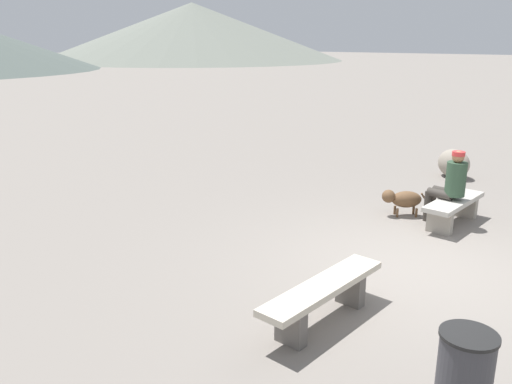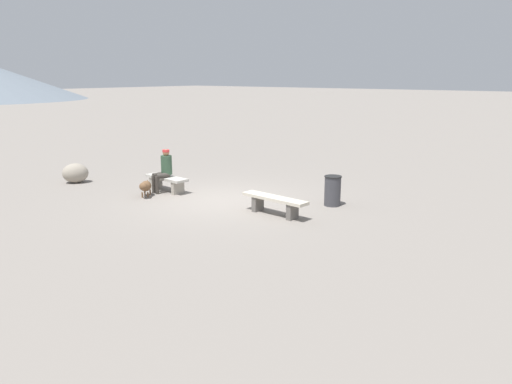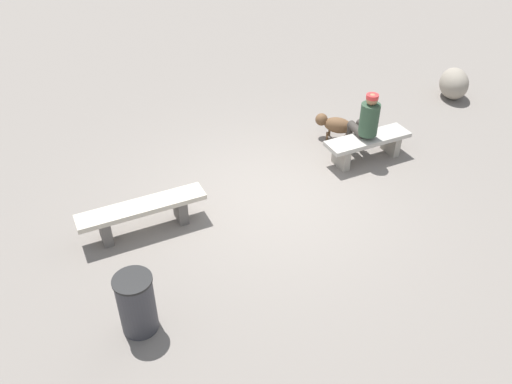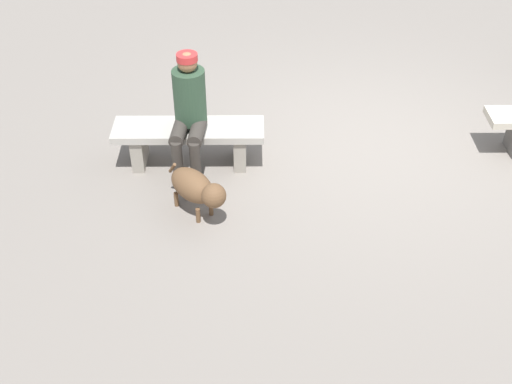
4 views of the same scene
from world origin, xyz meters
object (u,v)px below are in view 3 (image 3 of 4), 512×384
at_px(dog, 334,124).
at_px(trash_bin, 137,304).
at_px(bench_right, 367,144).
at_px(boulder, 454,83).
at_px(seated_person, 366,121).
at_px(bench_left, 143,212).

relative_size(dog, trash_bin, 0.82).
height_order(bench_right, boulder, boulder).
bearing_deg(dog, seated_person, 145.11).
bearing_deg(boulder, seated_person, -163.97).
distance_m(bench_right, dog, 0.88).
height_order(seated_person, dog, seated_person).
bearing_deg(trash_bin, bench_left, 68.15).
bearing_deg(seated_person, bench_right, -66.29).
height_order(bench_left, trash_bin, trash_bin).
xyz_separation_m(trash_bin, boulder, (8.10, 2.64, -0.09)).
distance_m(bench_left, trash_bin, 1.86).
bearing_deg(dog, bench_right, 146.30).
height_order(seated_person, trash_bin, seated_person).
bearing_deg(boulder, dog, -177.29).
xyz_separation_m(bench_left, dog, (4.08, 0.76, -0.03)).
relative_size(seated_person, dog, 1.92).
bearing_deg(bench_left, trash_bin, -107.53).
xyz_separation_m(seated_person, dog, (-0.05, 0.78, -0.42)).
height_order(dog, trash_bin, trash_bin).
relative_size(bench_left, seated_person, 1.49).
distance_m(bench_right, seated_person, 0.43).
bearing_deg(boulder, bench_left, -172.90).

